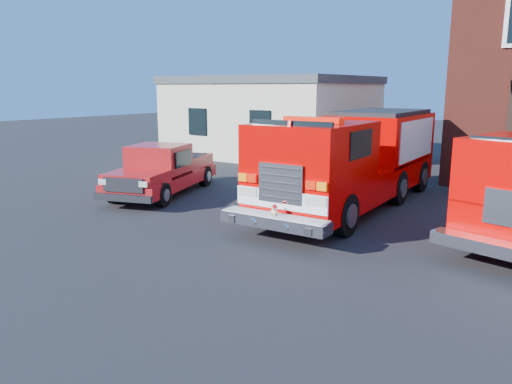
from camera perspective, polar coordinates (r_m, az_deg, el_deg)
The scene contains 4 objects.
ground at distance 13.22m, azimuth 3.03°, elevation -4.65°, with size 100.00×100.00×0.00m, color black.
side_building at distance 28.52m, azimuth 1.82°, elevation 8.74°, with size 10.20×8.20×4.35m.
fire_engine at distance 16.15m, azimuth 11.20°, elevation 3.80°, with size 3.05×9.82×3.00m.
pickup_truck at distance 18.05m, azimuth -10.59°, elevation 2.41°, with size 3.65×5.85×1.80m.
Camera 1 is at (6.77, -10.72, 3.75)m, focal length 35.00 mm.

